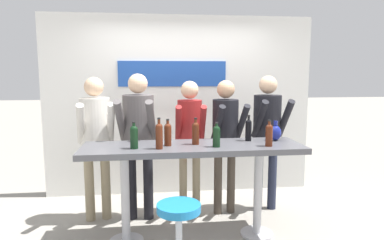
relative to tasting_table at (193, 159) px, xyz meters
The scene contains 17 objects.
ground_plane 0.88m from the tasting_table, ahead, with size 40.00×40.00×0.00m, color gray.
back_wall 1.58m from the tasting_table, 90.05° to the left, with size 3.90×0.12×2.60m.
tasting_table is the anchor object (origin of this frame).
bar_stool 0.81m from the tasting_table, 107.76° to the right, with size 0.41×0.41×0.65m.
person_far_left 1.26m from the tasting_table, 150.46° to the left, with size 0.48×0.59×1.73m.
person_left 0.85m from the tasting_table, 135.16° to the left, with size 0.49×0.60×1.77m.
person_center_left 0.70m from the tasting_table, 86.42° to the left, with size 0.38×0.51×1.68m.
person_center 0.81m from the tasting_table, 52.20° to the left, with size 0.43×0.55×1.69m.
person_center_right 1.26m from the tasting_table, 33.11° to the left, with size 0.44×0.55×1.74m.
wine_bottle_0 0.37m from the tasting_table, 28.24° to the right, with size 0.08×0.08×0.25m.
wine_bottle_1 0.83m from the tasting_table, 11.29° to the right, with size 0.07×0.07×0.27m.
wine_bottle_2 0.39m from the tasting_table, behind, with size 0.07×0.07×0.28m.
wine_bottle_3 0.49m from the tasting_table, 158.18° to the right, with size 0.07×0.07×0.31m.
wine_bottle_4 0.67m from the tasting_table, behind, with size 0.08×0.08×0.27m.
wine_bottle_5 0.71m from the tasting_table, 13.11° to the left, with size 0.07×0.07×0.29m.
wine_bottle_6 0.29m from the tasting_table, 44.08° to the left, with size 0.08×0.08×0.28m.
decorative_vase 0.98m from the tasting_table, ahead, with size 0.13×0.13×0.22m.
Camera 1 is at (-0.44, -3.47, 1.78)m, focal length 32.00 mm.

